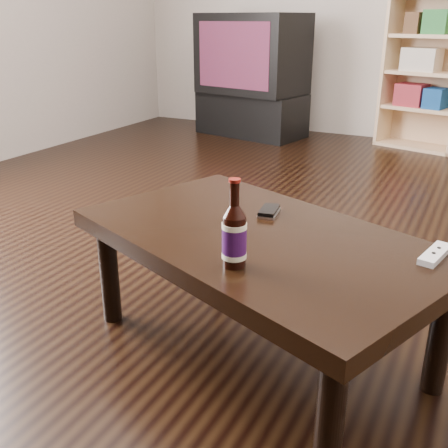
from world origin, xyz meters
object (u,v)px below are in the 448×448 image
at_px(tv_stand, 251,114).
at_px(coffee_table, 258,250).
at_px(remote, 435,254).
at_px(beer_bottle, 234,236).
at_px(tv, 252,54).
at_px(phone, 269,211).
at_px(bookshelf, 427,70).

distance_m(tv_stand, coffee_table, 3.48).
distance_m(tv_stand, remote, 3.67).
height_order(tv_stand, beer_bottle, beer_bottle).
bearing_deg(coffee_table, tv_stand, 114.44).
distance_m(tv, beer_bottle, 3.71).
xyz_separation_m(tv_stand, phone, (1.40, -2.99, 0.24)).
height_order(tv_stand, coffee_table, coffee_table).
bearing_deg(tv_stand, beer_bottle, -54.77).
height_order(tv, remote, tv).
xyz_separation_m(tv_stand, bookshelf, (1.48, 0.19, 0.45)).
xyz_separation_m(phone, remote, (0.54, -0.11, 0.00)).
relative_size(beer_bottle, phone, 2.02).
bearing_deg(coffee_table, tv, 114.45).
distance_m(beer_bottle, phone, 0.42).
xyz_separation_m(coffee_table, phone, (-0.04, 0.17, 0.07)).
bearing_deg(tv_stand, bookshelf, 19.00).
relative_size(bookshelf, remote, 7.50).
bearing_deg(tv, remote, -46.12).
bearing_deg(phone, tv, 105.86).
xyz_separation_m(bookshelf, coffee_table, (-0.05, -3.35, -0.27)).
relative_size(tv_stand, phone, 8.24).
bearing_deg(bookshelf, remote, -66.49).
distance_m(tv_stand, tv, 0.54).
relative_size(tv, remote, 6.16).
bearing_deg(coffee_table, beer_bottle, -82.31).
relative_size(tv_stand, bookshelf, 0.79).
distance_m(coffee_table, remote, 0.51).
height_order(bookshelf, phone, bookshelf).
distance_m(bookshelf, coffee_table, 3.36).
distance_m(beer_bottle, remote, 0.56).
height_order(coffee_table, beer_bottle, beer_bottle).
distance_m(coffee_table, phone, 0.19).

